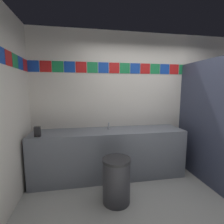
% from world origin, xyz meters
% --- Properties ---
extents(ground_plane, '(9.64, 9.64, 0.00)m').
position_xyz_m(ground_plane, '(0.00, 0.00, 0.00)').
color(ground_plane, '#9E9E99').
extents(wall_back, '(4.38, 0.09, 2.71)m').
position_xyz_m(wall_back, '(0.00, 1.52, 1.36)').
color(wall_back, silver).
rests_on(wall_back, ground_plane).
extents(vanity_counter, '(2.73, 0.61, 0.88)m').
position_xyz_m(vanity_counter, '(-0.77, 1.18, 0.44)').
color(vanity_counter, slate).
rests_on(vanity_counter, ground_plane).
extents(faucet_center, '(0.04, 0.10, 0.14)m').
position_xyz_m(faucet_center, '(-0.77, 1.27, 0.93)').
color(faucet_center, silver).
rests_on(faucet_center, vanity_counter).
extents(soap_dispenser, '(0.09, 0.09, 0.16)m').
position_xyz_m(soap_dispenser, '(-1.95, 0.99, 0.96)').
color(soap_dispenser, black).
rests_on(soap_dispenser, vanity_counter).
extents(toilet, '(0.39, 0.49, 0.74)m').
position_xyz_m(toilet, '(1.36, 1.06, 0.30)').
color(toilet, white).
rests_on(toilet, ground_plane).
extents(trash_bin, '(0.40, 0.40, 0.65)m').
position_xyz_m(trash_bin, '(-0.79, 0.44, 0.33)').
color(trash_bin, '#333338').
rests_on(trash_bin, ground_plane).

